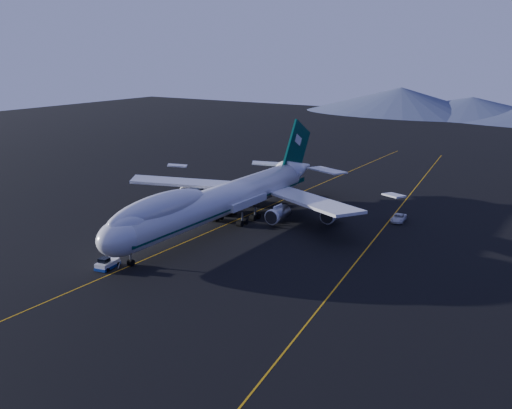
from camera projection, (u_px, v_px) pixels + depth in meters
The scene contains 6 objects.
ground at pixel (222, 226), 119.41m from camera, with size 500.00×500.00×0.00m, color black.
taxiway_line_main at pixel (222, 226), 119.41m from camera, with size 0.25×220.00×0.01m, color #CC8E0C.
taxiway_line_side at pixel (375, 238), 111.95m from camera, with size 0.25×200.00×0.01m, color #CC8E0C.
boeing_747 at pixel (221, 200), 117.91m from camera, with size 59.62×72.43×19.37m.
pushback_tug at pixel (107, 265), 96.56m from camera, with size 3.15×4.78×1.94m.
service_van at pixel (399, 218), 122.79m from camera, with size 2.62×5.68×1.58m, color silver.
Camera 1 is at (67.48, -92.18, 35.79)m, focal length 40.00 mm.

